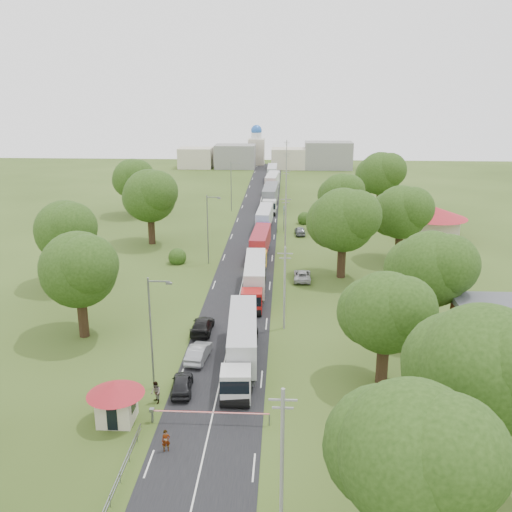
# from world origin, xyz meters

# --- Properties ---
(ground) EXTENTS (260.00, 260.00, 0.00)m
(ground) POSITION_xyz_m (0.00, 0.00, 0.00)
(ground) COLOR #2F4216
(ground) RESTS_ON ground
(road) EXTENTS (8.00, 200.00, 0.04)m
(road) POSITION_xyz_m (0.00, 20.00, 0.00)
(road) COLOR black
(road) RESTS_ON ground
(boom_barrier) EXTENTS (9.22, 0.35, 1.18)m
(boom_barrier) POSITION_xyz_m (-1.36, -25.00, 0.89)
(boom_barrier) COLOR slate
(boom_barrier) RESTS_ON ground
(guard_booth) EXTENTS (4.40, 4.40, 3.45)m
(guard_booth) POSITION_xyz_m (-7.20, -25.00, 2.16)
(guard_booth) COLOR beige
(guard_booth) RESTS_ON ground
(info_sign) EXTENTS (0.12, 3.10, 4.10)m
(info_sign) POSITION_xyz_m (5.20, 35.00, 3.00)
(info_sign) COLOR slate
(info_sign) RESTS_ON ground
(pole_0) EXTENTS (1.60, 0.24, 9.00)m
(pole_0) POSITION_xyz_m (5.50, -35.00, 4.68)
(pole_0) COLOR gray
(pole_0) RESTS_ON ground
(pole_1) EXTENTS (1.60, 0.24, 9.00)m
(pole_1) POSITION_xyz_m (5.50, -7.00, 4.68)
(pole_1) COLOR gray
(pole_1) RESTS_ON ground
(pole_2) EXTENTS (1.60, 0.24, 9.00)m
(pole_2) POSITION_xyz_m (5.50, 21.00, 4.68)
(pole_2) COLOR gray
(pole_2) RESTS_ON ground
(pole_3) EXTENTS (1.60, 0.24, 9.00)m
(pole_3) POSITION_xyz_m (5.50, 49.00, 4.68)
(pole_3) COLOR gray
(pole_3) RESTS_ON ground
(pole_4) EXTENTS (1.60, 0.24, 9.00)m
(pole_4) POSITION_xyz_m (5.50, 77.00, 4.68)
(pole_4) COLOR gray
(pole_4) RESTS_ON ground
(pole_5) EXTENTS (1.60, 0.24, 9.00)m
(pole_5) POSITION_xyz_m (5.50, 105.00, 4.68)
(pole_5) COLOR gray
(pole_5) RESTS_ON ground
(lamp_0) EXTENTS (2.03, 0.22, 10.00)m
(lamp_0) POSITION_xyz_m (-5.35, -20.00, 5.55)
(lamp_0) COLOR slate
(lamp_0) RESTS_ON ground
(lamp_1) EXTENTS (2.03, 0.22, 10.00)m
(lamp_1) POSITION_xyz_m (-5.35, 15.00, 5.55)
(lamp_1) COLOR slate
(lamp_1) RESTS_ON ground
(lamp_2) EXTENTS (2.03, 0.22, 10.00)m
(lamp_2) POSITION_xyz_m (-5.35, 50.00, 5.55)
(lamp_2) COLOR slate
(lamp_2) RESTS_ON ground
(tree_0) EXTENTS (8.80, 8.80, 11.07)m
(tree_0) POSITION_xyz_m (11.99, -37.84, 7.22)
(tree_0) COLOR #382616
(tree_0) RESTS_ON ground
(tree_1) EXTENTS (9.60, 9.60, 12.05)m
(tree_1) POSITION_xyz_m (17.99, -29.83, 7.85)
(tree_1) COLOR #382616
(tree_1) RESTS_ON ground
(tree_2) EXTENTS (8.00, 8.00, 10.10)m
(tree_2) POSITION_xyz_m (13.99, -17.86, 6.60)
(tree_2) COLOR #382616
(tree_2) RESTS_ON ground
(tree_3) EXTENTS (8.80, 8.80, 11.07)m
(tree_3) POSITION_xyz_m (19.99, -7.84, 7.22)
(tree_3) COLOR #382616
(tree_3) RESTS_ON ground
(tree_4) EXTENTS (9.60, 9.60, 12.05)m
(tree_4) POSITION_xyz_m (12.99, 10.17, 7.85)
(tree_4) COLOR #382616
(tree_4) RESTS_ON ground
(tree_5) EXTENTS (8.80, 8.80, 11.07)m
(tree_5) POSITION_xyz_m (21.99, 18.16, 7.22)
(tree_5) COLOR #382616
(tree_5) RESTS_ON ground
(tree_6) EXTENTS (8.00, 8.00, 10.10)m
(tree_6) POSITION_xyz_m (14.99, 35.14, 6.60)
(tree_6) COLOR #382616
(tree_6) RESTS_ON ground
(tree_7) EXTENTS (9.60, 9.60, 12.05)m
(tree_7) POSITION_xyz_m (23.99, 50.17, 7.85)
(tree_7) COLOR #382616
(tree_7) RESTS_ON ground
(tree_10) EXTENTS (8.80, 8.80, 11.07)m
(tree_10) POSITION_xyz_m (-15.01, -9.84, 7.22)
(tree_10) COLOR #382616
(tree_10) RESTS_ON ground
(tree_11) EXTENTS (8.80, 8.80, 11.07)m
(tree_11) POSITION_xyz_m (-22.01, 5.16, 7.22)
(tree_11) COLOR #382616
(tree_11) RESTS_ON ground
(tree_12) EXTENTS (9.60, 9.60, 12.05)m
(tree_12) POSITION_xyz_m (-16.01, 25.17, 7.85)
(tree_12) COLOR #382616
(tree_12) RESTS_ON ground
(tree_13) EXTENTS (8.80, 8.80, 11.07)m
(tree_13) POSITION_xyz_m (-24.01, 45.16, 7.22)
(tree_13) COLOR #382616
(tree_13) RESTS_ON ground
(house_brick) EXTENTS (8.60, 6.60, 5.20)m
(house_brick) POSITION_xyz_m (26.00, -12.00, 2.65)
(house_brick) COLOR maroon
(house_brick) RESTS_ON ground
(house_cream) EXTENTS (10.08, 10.08, 5.80)m
(house_cream) POSITION_xyz_m (30.00, 30.00, 3.64)
(house_cream) COLOR beige
(house_cream) RESTS_ON ground
(distant_town) EXTENTS (52.00, 8.00, 8.00)m
(distant_town) POSITION_xyz_m (0.68, 110.00, 3.49)
(distant_town) COLOR gray
(distant_town) RESTS_ON ground
(church) EXTENTS (5.00, 5.00, 12.30)m
(church) POSITION_xyz_m (-4.00, 118.00, 5.39)
(church) COLOR beige
(church) RESTS_ON ground
(truck_0) EXTENTS (3.26, 14.98, 4.14)m
(truck_0) POSITION_xyz_m (1.66, -15.28, 2.20)
(truck_0) COLOR silver
(truck_0) RESTS_ON ground
(truck_1) EXTENTS (2.82, 14.33, 3.97)m
(truck_1) POSITION_xyz_m (1.83, 3.00, 2.10)
(truck_1) COLOR #A61412
(truck_1) RESTS_ON ground
(truck_2) EXTENTS (2.81, 13.65, 3.77)m
(truck_2) POSITION_xyz_m (1.79, 18.44, 2.00)
(truck_2) COLOR gold
(truck_2) RESTS_ON ground
(truck_3) EXTENTS (2.76, 13.51, 3.73)m
(truck_3) POSITION_xyz_m (1.78, 34.71, 1.98)
(truck_3) COLOR #1C2CAD
(truck_3) RESTS_ON ground
(truck_4) EXTENTS (3.14, 15.76, 4.36)m
(truck_4) POSITION_xyz_m (2.27, 53.36, 2.31)
(truck_4) COLOR silver
(truck_4) RESTS_ON ground
(truck_5) EXTENTS (3.30, 14.88, 4.11)m
(truck_5) POSITION_xyz_m (2.22, 71.21, 2.18)
(truck_5) COLOR maroon
(truck_5) RESTS_ON ground
(truck_6) EXTENTS (2.41, 13.97, 3.88)m
(truck_6) POSITION_xyz_m (1.78, 86.66, 2.06)
(truck_6) COLOR #215837
(truck_6) RESTS_ON ground
(car_lane_front) EXTENTS (2.15, 4.45, 1.46)m
(car_lane_front) POSITION_xyz_m (-3.00, -20.42, 0.73)
(car_lane_front) COLOR black
(car_lane_front) RESTS_ON ground
(car_lane_mid) EXTENTS (2.13, 4.77, 1.52)m
(car_lane_mid) POSITION_xyz_m (-2.46, -14.61, 0.76)
(car_lane_mid) COLOR gray
(car_lane_mid) RESTS_ON ground
(car_lane_rear) EXTENTS (2.13, 5.15, 1.49)m
(car_lane_rear) POSITION_xyz_m (-3.00, -8.51, 0.74)
(car_lane_rear) COLOR black
(car_lane_rear) RESTS_ON ground
(car_verge_near) EXTENTS (2.30, 4.81, 1.32)m
(car_verge_near) POSITION_xyz_m (7.81, 8.44, 0.66)
(car_verge_near) COLOR #B5B5B5
(car_verge_near) RESTS_ON ground
(car_verge_far) EXTENTS (1.91, 4.22, 1.41)m
(car_verge_far) POSITION_xyz_m (8.00, 31.86, 0.70)
(car_verge_far) COLOR slate
(car_verge_far) RESTS_ON ground
(pedestrian_near) EXTENTS (0.69, 0.55, 1.64)m
(pedestrian_near) POSITION_xyz_m (-2.69, -28.50, 0.82)
(pedestrian_near) COLOR gray
(pedestrian_near) RESTS_ON ground
(pedestrian_booth) EXTENTS (1.09, 1.15, 1.87)m
(pedestrian_booth) POSITION_xyz_m (-4.80, -22.29, 0.94)
(pedestrian_booth) COLOR gray
(pedestrian_booth) RESTS_ON ground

